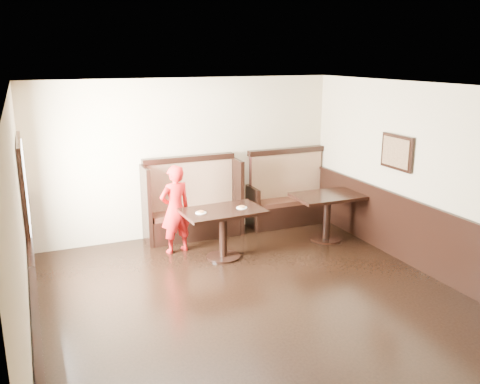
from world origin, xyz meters
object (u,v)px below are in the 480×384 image
booth_main (192,208)px  table_main (223,221)px  child (175,209)px  booth_neighbor (288,199)px  table_neighbor (327,206)px

booth_main → table_main: booth_main is taller
table_main → child: (-0.62, 0.55, 0.12)m
child → table_main: bearing=126.5°
booth_neighbor → child: size_ratio=1.12×
booth_neighbor → table_main: size_ratio=1.26×
table_neighbor → child: (-2.61, 0.49, 0.12)m
booth_neighbor → table_main: booth_neighbor is taller
booth_main → booth_neighbor: (1.95, -0.00, -0.05)m
booth_main → booth_neighbor: same height
table_neighbor → booth_main: bearing=153.3°
table_main → child: 0.84m
table_main → child: child is taller
booth_neighbor → child: bearing=-165.6°
booth_main → child: (-0.49, -0.63, 0.21)m
booth_neighbor → child: 2.53m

